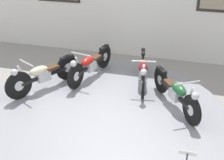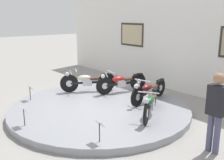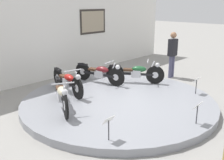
# 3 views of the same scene
# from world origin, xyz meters

# --- Properties ---
(ground_plane) EXTENTS (60.00, 60.00, 0.00)m
(ground_plane) POSITION_xyz_m (0.00, 0.00, 0.00)
(ground_plane) COLOR gray
(display_platform) EXTENTS (5.39, 5.39, 0.18)m
(display_platform) POSITION_xyz_m (0.00, 0.00, 0.09)
(display_platform) COLOR gray
(display_platform) RESTS_ON ground_plane
(back_wall) EXTENTS (14.00, 0.22, 3.68)m
(back_wall) POSITION_xyz_m (0.00, 3.69, 1.84)
(back_wall) COLOR white
(back_wall) RESTS_ON ground_plane
(motorcycle_cream) EXTENTS (1.01, 1.77, 0.80)m
(motorcycle_cream) POSITION_xyz_m (-1.52, 0.57, 0.57)
(motorcycle_cream) COLOR black
(motorcycle_cream) RESTS_ON display_platform
(motorcycle_red) EXTENTS (0.60, 1.94, 0.79)m
(motorcycle_red) POSITION_xyz_m (-0.67, 1.42, 0.56)
(motorcycle_red) COLOR black
(motorcycle_red) RESTS_ON display_platform
(motorcycle_maroon) EXTENTS (0.56, 1.93, 0.78)m
(motorcycle_maroon) POSITION_xyz_m (0.67, 1.42, 0.56)
(motorcycle_maroon) COLOR black
(motorcycle_maroon) RESTS_ON display_platform
(motorcycle_green) EXTENTS (1.12, 1.67, 0.78)m
(motorcycle_green) POSITION_xyz_m (1.53, 0.57, 0.56)
(motorcycle_green) COLOR black
(motorcycle_green) RESTS_ON display_platform
(info_placard_front_left) EXTENTS (0.26, 0.11, 0.51)m
(info_placard_front_left) POSITION_xyz_m (-1.87, -1.42, 0.55)
(info_placard_front_left) COLOR #333338
(info_placard_front_left) RESTS_ON display_platform
(info_placard_front_centre) EXTENTS (0.26, 0.11, 0.51)m
(info_placard_front_centre) POSITION_xyz_m (0.00, -2.35, 0.55)
(info_placard_front_centre) COLOR #333338
(info_placard_front_centre) RESTS_ON display_platform
(info_placard_front_right) EXTENTS (0.26, 0.11, 0.51)m
(info_placard_front_right) POSITION_xyz_m (1.87, -1.42, 0.55)
(info_placard_front_right) COLOR #333338
(info_placard_front_right) RESTS_ON display_platform
(visitor_standing) EXTENTS (0.36, 0.23, 1.74)m
(visitor_standing) POSITION_xyz_m (3.49, 0.38, 0.99)
(visitor_standing) COLOR #4C4C6B
(visitor_standing) RESTS_ON ground_plane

